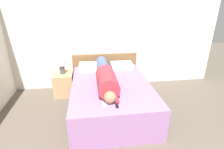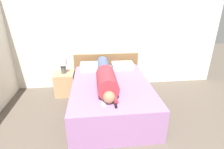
{
  "view_description": "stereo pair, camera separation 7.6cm",
  "coord_description": "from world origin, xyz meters",
  "px_view_note": "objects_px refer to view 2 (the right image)",
  "views": [
    {
      "loc": [
        -0.41,
        -0.5,
        2.05
      ],
      "look_at": [
        -0.02,
        2.37,
        0.84
      ],
      "focal_mm": 28.0,
      "sensor_mm": 36.0,
      "label": 1
    },
    {
      "loc": [
        -0.34,
        -0.51,
        2.05
      ],
      "look_at": [
        -0.02,
        2.37,
        0.84
      ],
      "focal_mm": 28.0,
      "sensor_mm": 36.0,
      "label": 2
    }
  ],
  "objects_px": {
    "nightstand": "(65,83)",
    "pillow_near_headboard": "(92,66)",
    "cell_phone": "(104,104)",
    "pillow_second": "(122,66)",
    "tv_remote": "(116,105)",
    "table_lamp": "(63,64)",
    "person_lying": "(106,76)",
    "bed": "(111,97)"
  },
  "relations": [
    {
      "from": "table_lamp",
      "to": "cell_phone",
      "type": "relative_size",
      "value": 2.89
    },
    {
      "from": "nightstand",
      "to": "person_lying",
      "type": "distance_m",
      "value": 1.3
    },
    {
      "from": "pillow_second",
      "to": "tv_remote",
      "type": "xyz_separation_m",
      "value": [
        -0.37,
        -1.57,
        -0.06
      ]
    },
    {
      "from": "bed",
      "to": "tv_remote",
      "type": "relative_size",
      "value": 13.81
    },
    {
      "from": "nightstand",
      "to": "tv_remote",
      "type": "xyz_separation_m",
      "value": [
        1.0,
        -1.58,
        0.34
      ]
    },
    {
      "from": "bed",
      "to": "cell_phone",
      "type": "xyz_separation_m",
      "value": [
        -0.19,
        -0.74,
        0.3
      ]
    },
    {
      "from": "nightstand",
      "to": "pillow_near_headboard",
      "type": "xyz_separation_m",
      "value": [
        0.65,
        -0.01,
        0.41
      ]
    },
    {
      "from": "person_lying",
      "to": "table_lamp",
      "type": "bearing_deg",
      "value": 139.05
    },
    {
      "from": "pillow_near_headboard",
      "to": "pillow_second",
      "type": "distance_m",
      "value": 0.72
    },
    {
      "from": "pillow_second",
      "to": "tv_remote",
      "type": "distance_m",
      "value": 1.62
    },
    {
      "from": "tv_remote",
      "to": "person_lying",
      "type": "bearing_deg",
      "value": 96.37
    },
    {
      "from": "bed",
      "to": "pillow_near_headboard",
      "type": "bearing_deg",
      "value": 115.15
    },
    {
      "from": "bed",
      "to": "pillow_near_headboard",
      "type": "relative_size",
      "value": 4.02
    },
    {
      "from": "pillow_near_headboard",
      "to": "tv_remote",
      "type": "xyz_separation_m",
      "value": [
        0.35,
        -1.57,
        -0.07
      ]
    },
    {
      "from": "pillow_second",
      "to": "cell_phone",
      "type": "bearing_deg",
      "value": -109.69
    },
    {
      "from": "bed",
      "to": "person_lying",
      "type": "relative_size",
      "value": 1.17
    },
    {
      "from": "pillow_second",
      "to": "cell_phone",
      "type": "xyz_separation_m",
      "value": [
        -0.55,
        -1.52,
        -0.07
      ]
    },
    {
      "from": "bed",
      "to": "tv_remote",
      "type": "xyz_separation_m",
      "value": [
        -0.02,
        -0.79,
        0.31
      ]
    },
    {
      "from": "nightstand",
      "to": "table_lamp",
      "type": "bearing_deg",
      "value": 116.57
    },
    {
      "from": "tv_remote",
      "to": "cell_phone",
      "type": "relative_size",
      "value": 1.15
    },
    {
      "from": "table_lamp",
      "to": "pillow_second",
      "type": "height_order",
      "value": "table_lamp"
    },
    {
      "from": "table_lamp",
      "to": "pillow_second",
      "type": "relative_size",
      "value": 0.77
    },
    {
      "from": "nightstand",
      "to": "person_lying",
      "type": "relative_size",
      "value": 0.3
    },
    {
      "from": "person_lying",
      "to": "pillow_second",
      "type": "bearing_deg",
      "value": 59.45
    },
    {
      "from": "pillow_near_headboard",
      "to": "person_lying",
      "type": "bearing_deg",
      "value": -71.37
    },
    {
      "from": "nightstand",
      "to": "tv_remote",
      "type": "relative_size",
      "value": 3.55
    },
    {
      "from": "pillow_near_headboard",
      "to": "cell_phone",
      "type": "height_order",
      "value": "pillow_near_headboard"
    },
    {
      "from": "table_lamp",
      "to": "pillow_near_headboard",
      "type": "height_order",
      "value": "table_lamp"
    },
    {
      "from": "nightstand",
      "to": "tv_remote",
      "type": "height_order",
      "value": "tv_remote"
    },
    {
      "from": "table_lamp",
      "to": "cell_phone",
      "type": "height_order",
      "value": "table_lamp"
    },
    {
      "from": "table_lamp",
      "to": "cell_phone",
      "type": "xyz_separation_m",
      "value": [
        0.82,
        -1.54,
        -0.16
      ]
    },
    {
      "from": "bed",
      "to": "pillow_second",
      "type": "bearing_deg",
      "value": 65.71
    },
    {
      "from": "person_lying",
      "to": "cell_phone",
      "type": "distance_m",
      "value": 0.77
    },
    {
      "from": "nightstand",
      "to": "cell_phone",
      "type": "height_order",
      "value": "cell_phone"
    },
    {
      "from": "nightstand",
      "to": "tv_remote",
      "type": "distance_m",
      "value": 1.9
    },
    {
      "from": "table_lamp",
      "to": "tv_remote",
      "type": "relative_size",
      "value": 2.5
    },
    {
      "from": "person_lying",
      "to": "pillow_near_headboard",
      "type": "xyz_separation_m",
      "value": [
        -0.26,
        0.78,
        -0.08
      ]
    },
    {
      "from": "person_lying",
      "to": "pillow_near_headboard",
      "type": "distance_m",
      "value": 0.82
    },
    {
      "from": "pillow_second",
      "to": "pillow_near_headboard",
      "type": "bearing_deg",
      "value": 180.0
    },
    {
      "from": "pillow_near_headboard",
      "to": "tv_remote",
      "type": "height_order",
      "value": "pillow_near_headboard"
    },
    {
      "from": "nightstand",
      "to": "pillow_near_headboard",
      "type": "distance_m",
      "value": 0.76
    },
    {
      "from": "pillow_near_headboard",
      "to": "tv_remote",
      "type": "distance_m",
      "value": 1.61
    }
  ]
}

